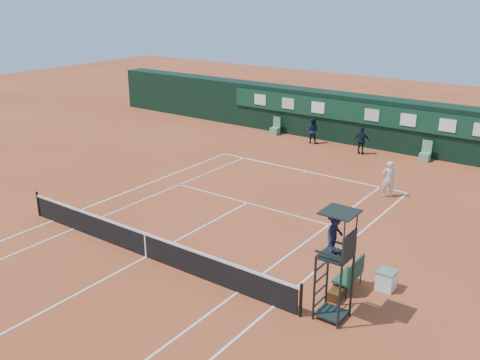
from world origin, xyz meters
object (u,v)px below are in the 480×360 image
player (388,179)px  tennis_net (146,244)px  umpire_chair (336,242)px  player_bench (351,273)px  cooler (386,280)px

player → tennis_net: bearing=32.1°
umpire_chair → player_bench: umpire_chair is taller
tennis_net → cooler: tennis_net is taller
player_bench → player: size_ratio=0.69×
umpire_chair → player_bench: size_ratio=2.85×
cooler → player: 8.49m
tennis_net → player: bearing=66.1°
umpire_chair → player: size_ratio=1.96×
player_bench → player: (-2.13, 8.64, 0.27)m
tennis_net → player: 11.93m
umpire_chair → player: bearing=102.6°
player_bench → tennis_net: bearing=-162.0°
tennis_net → player_bench: 7.32m
player_bench → cooler: 1.19m
cooler → player_bench: bearing=-141.2°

